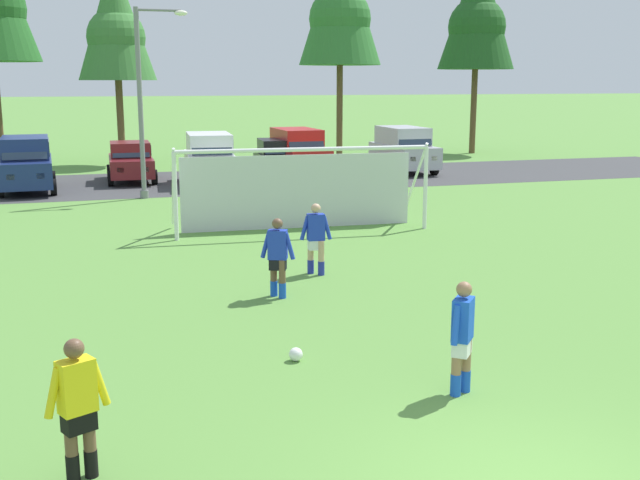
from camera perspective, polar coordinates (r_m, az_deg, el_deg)
ground_plane at (r=22.48m, az=-5.07°, el=0.55°), size 400.00×400.00×0.00m
parking_lot_strip at (r=34.07m, az=-9.06°, el=4.29°), size 52.00×8.40×0.01m
soccer_ball at (r=12.28m, az=-1.80°, el=-8.48°), size 0.22×0.22×0.22m
soccer_goal at (r=22.73m, az=-1.54°, el=4.02°), size 7.50×2.30×2.57m
referee at (r=9.01m, az=-17.50°, el=-11.93°), size 0.73×0.38×1.64m
player_striker_near at (r=15.62m, az=-3.15°, el=-1.33°), size 0.68×0.44×1.64m
player_midfield_center at (r=17.43m, az=-0.31°, el=0.07°), size 0.73×0.36×1.64m
player_defender_far at (r=11.01m, az=10.51°, el=-7.17°), size 0.60×0.57×1.64m
parked_car_slot_center_left at (r=32.76m, az=-20.95°, el=5.32°), size 2.32×4.69×2.16m
parked_car_slot_center at (r=34.69m, az=-13.86°, el=5.68°), size 2.08×4.22×1.72m
parked_car_slot_center_right at (r=33.00m, az=-8.18°, el=6.01°), size 2.36×4.71×2.16m
parked_car_slot_right at (r=35.29m, az=-3.07°, el=6.10°), size 2.26×4.32×1.72m
parked_car_slot_far_right at (r=35.81m, az=-1.68°, el=6.57°), size 2.28×4.67×2.16m
parked_car_slot_end at (r=37.40m, az=6.22°, el=6.73°), size 2.17×4.62×2.16m
tree_center_back at (r=41.60m, az=-14.94°, el=15.29°), size 3.92×3.92×10.45m
tree_mid_right at (r=45.33m, az=1.50°, el=17.15°), size 4.69×4.69×12.51m
tree_right_edge at (r=47.95m, az=11.60°, el=16.21°), size 4.50×4.50×12.00m
street_lamp at (r=29.43m, az=-12.84°, el=10.02°), size 2.00×0.32×6.94m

